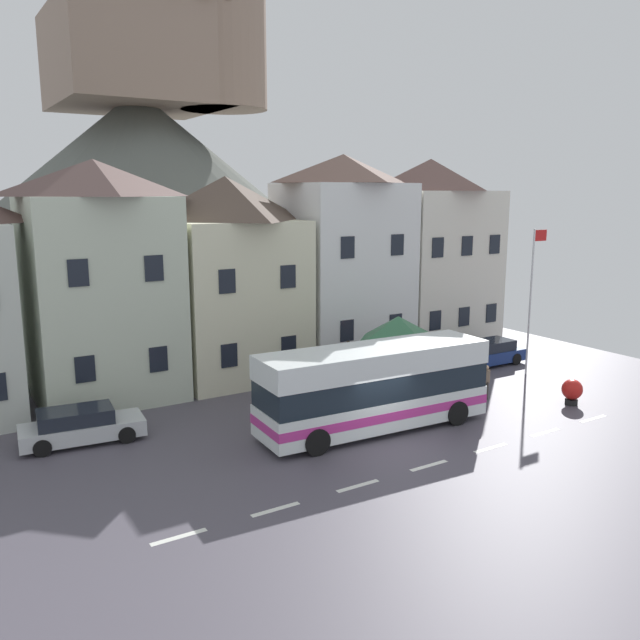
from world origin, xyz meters
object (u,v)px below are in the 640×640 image
at_px(hilltop_castle, 143,200).
at_px(harbour_buoy, 572,390).
at_px(townhouse_04, 428,254).
at_px(transit_bus, 374,388).
at_px(parked_car_01, 487,353).
at_px(parked_car_02, 412,369).
at_px(townhouse_01, 100,281).
at_px(flagpole, 532,292).
at_px(bus_shelter, 398,330).
at_px(townhouse_02, 228,277).
at_px(parked_car_00, 80,426).
at_px(public_bench, 324,379).
at_px(townhouse_03, 343,260).
at_px(pedestrian_00, 414,380).
at_px(pedestrian_01, 486,380).

height_order(hilltop_castle, harbour_buoy, hilltop_castle).
height_order(townhouse_04, harbour_buoy, townhouse_04).
height_order(transit_bus, parked_car_01, transit_bus).
xyz_separation_m(transit_bus, parked_car_02, (5.59, 4.36, -1.04)).
distance_m(townhouse_01, flagpole, 21.02).
relative_size(bus_shelter, parked_car_01, 0.85).
xyz_separation_m(townhouse_02, parked_car_00, (-8.77, -5.93, -4.39)).
bearing_deg(townhouse_02, parked_car_02, -41.71).
bearing_deg(harbour_buoy, parked_car_01, 74.80).
height_order(parked_car_01, public_bench, parked_car_01).
height_order(townhouse_03, parked_car_00, townhouse_03).
bearing_deg(townhouse_03, hilltop_castle, 105.38).
relative_size(transit_bus, parked_car_00, 2.10).
distance_m(townhouse_03, transit_bus, 11.82).
relative_size(pedestrian_00, pedestrian_01, 1.08).
distance_m(townhouse_04, parked_car_02, 9.93).
height_order(townhouse_02, townhouse_03, townhouse_03).
distance_m(pedestrian_00, flagpole, 8.51).
distance_m(townhouse_02, public_bench, 7.25).
height_order(townhouse_03, pedestrian_00, townhouse_03).
bearing_deg(parked_car_00, transit_bus, -18.93).
height_order(townhouse_02, parked_car_00, townhouse_02).
height_order(townhouse_01, townhouse_03, townhouse_03).
bearing_deg(bus_shelter, flagpole, -6.95).
xyz_separation_m(townhouse_03, townhouse_04, (6.60, 0.50, -0.03)).
xyz_separation_m(pedestrian_00, flagpole, (7.80, 0.23, 3.39)).
bearing_deg(pedestrian_00, public_bench, 124.66).
distance_m(townhouse_01, harbour_buoy, 21.67).
xyz_separation_m(townhouse_04, public_bench, (-10.47, -4.70, -5.15)).
distance_m(townhouse_03, pedestrian_00, 9.26).
height_order(townhouse_01, public_bench, townhouse_01).
relative_size(townhouse_01, pedestrian_00, 6.31).
distance_m(hilltop_castle, public_bench, 24.51).
bearing_deg(pedestrian_01, harbour_buoy, -45.28).
xyz_separation_m(bus_shelter, parked_car_02, (1.87, 1.13, -2.38)).
xyz_separation_m(parked_car_01, harbour_buoy, (-1.87, -6.87, -0.01)).
height_order(bus_shelter, parked_car_02, bus_shelter).
relative_size(townhouse_02, pedestrian_01, 6.39).
relative_size(parked_car_00, public_bench, 2.79).
bearing_deg(townhouse_03, pedestrian_00, -99.73).
bearing_deg(parked_car_02, parked_car_01, -178.72).
distance_m(parked_car_01, harbour_buoy, 7.12).
relative_size(parked_car_01, public_bench, 2.64).
bearing_deg(public_bench, bus_shelter, -44.83).
xyz_separation_m(hilltop_castle, harbour_buoy, (9.37, -30.92, -8.06)).
distance_m(bus_shelter, pedestrian_00, 2.41).
distance_m(pedestrian_00, pedestrian_01, 3.31).
bearing_deg(parked_car_01, hilltop_castle, -64.30).
relative_size(parked_car_00, pedestrian_01, 2.92).
xyz_separation_m(townhouse_03, pedestrian_00, (-1.35, -7.85, -4.71)).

